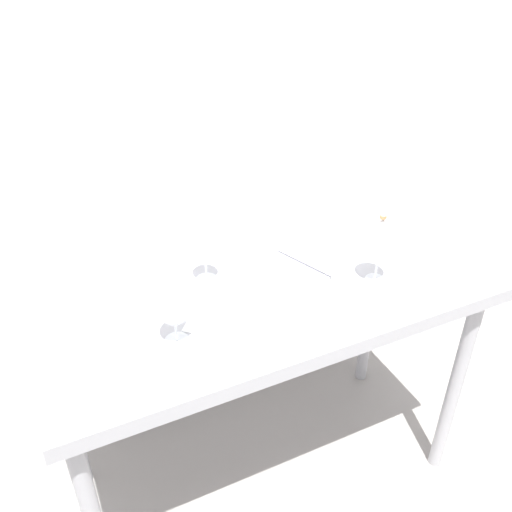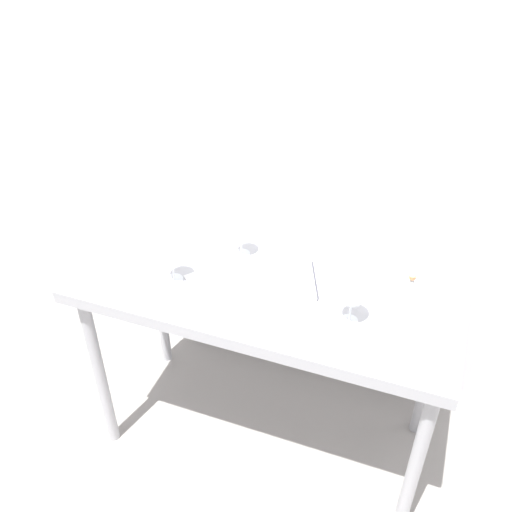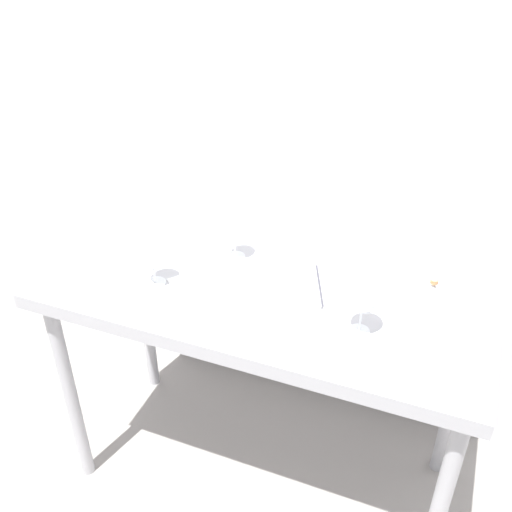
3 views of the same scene
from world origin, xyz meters
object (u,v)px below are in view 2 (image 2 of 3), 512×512
(open_notebook, at_px, (315,281))
(wine_glass_near_right, at_px, (353,294))
(wine_glass_near_left, at_px, (172,256))
(decanter_funnel, at_px, (410,287))
(tasting_sheet_upper, at_px, (186,242))
(tasting_sheet_lower, at_px, (223,281))
(wine_glass_far_left, at_px, (241,232))

(open_notebook, bearing_deg, wine_glass_near_right, -66.36)
(wine_glass_near_left, distance_m, decanter_funnel, 0.85)
(open_notebook, xyz_separation_m, decanter_funnel, (0.33, 0.04, 0.04))
(open_notebook, distance_m, tasting_sheet_upper, 0.56)
(wine_glass_near_left, xyz_separation_m, decanter_funnel, (0.82, 0.21, -0.07))
(wine_glass_near_right, bearing_deg, tasting_sheet_upper, 162.46)
(tasting_sheet_upper, height_order, decanter_funnel, decanter_funnel)
(wine_glass_near_right, bearing_deg, open_notebook, 135.05)
(tasting_sheet_upper, height_order, tasting_sheet_lower, same)
(wine_glass_far_left, xyz_separation_m, decanter_funnel, (0.64, -0.02, -0.07))
(wine_glass_near_right, height_order, wine_glass_far_left, wine_glass_near_right)
(wine_glass_near_right, xyz_separation_m, tasting_sheet_lower, (-0.48, 0.05, -0.12))
(open_notebook, relative_size, tasting_sheet_upper, 1.92)
(wine_glass_near_right, xyz_separation_m, tasting_sheet_upper, (-0.72, 0.23, -0.12))
(tasting_sheet_upper, distance_m, decanter_funnel, 0.89)
(wine_glass_near_right, distance_m, wine_glass_far_left, 0.53)
(wine_glass_near_right, height_order, open_notebook, wine_glass_near_right)
(wine_glass_near_left, height_order, wine_glass_far_left, wine_glass_near_left)
(tasting_sheet_upper, bearing_deg, wine_glass_near_left, -71.82)
(wine_glass_far_left, distance_m, tasting_sheet_lower, 0.21)
(open_notebook, bearing_deg, tasting_sheet_upper, 152.06)
(open_notebook, bearing_deg, wine_glass_far_left, 147.37)
(tasting_sheet_upper, bearing_deg, tasting_sheet_lower, -34.82)
(wine_glass_near_left, bearing_deg, tasting_sheet_upper, 105.89)
(wine_glass_far_left, relative_size, decanter_funnel, 1.24)
(wine_glass_near_right, height_order, tasting_sheet_lower, wine_glass_near_right)
(open_notebook, height_order, decanter_funnel, decanter_funnel)
(wine_glass_near_left, bearing_deg, wine_glass_far_left, 52.96)
(wine_glass_near_right, bearing_deg, wine_glass_far_left, 154.68)
(tasting_sheet_lower, relative_size, decanter_funnel, 1.84)
(tasting_sheet_upper, distance_m, tasting_sheet_lower, 0.30)
(wine_glass_near_left, relative_size, wine_glass_far_left, 1.05)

